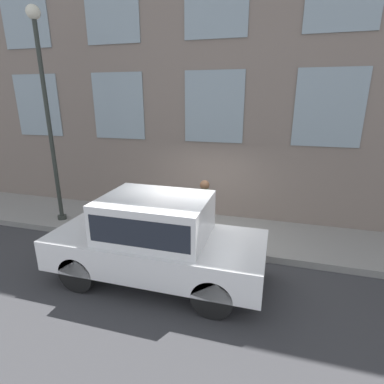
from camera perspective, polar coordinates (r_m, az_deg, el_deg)
The scene contains 7 objects.
ground_plane at distance 7.89m, azimuth 0.09°, elevation -11.39°, with size 80.00×80.00×0.00m, color #38383A.
sidewalk at distance 8.84m, azimuth 2.14°, elevation -7.41°, with size 2.29×60.00×0.18m.
building_facade at distance 9.44m, azimuth 4.73°, elevation 28.50°, with size 0.33×40.00×11.21m.
fire_hydrant at distance 8.32m, azimuth -2.30°, elevation -5.86°, with size 0.30×0.42×0.67m.
person at distance 7.97m, azimuth 2.39°, elevation -2.16°, with size 0.38×0.25×1.59m.
parked_car_white_near at distance 6.42m, azimuth -6.84°, elevation -8.36°, with size 1.89×4.54×1.89m.
street_lamp at distance 9.61m, azimuth -26.18°, elevation 15.88°, with size 0.36×0.36×5.91m.
Camera 1 is at (-6.64, -1.89, 3.83)m, focal length 28.00 mm.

